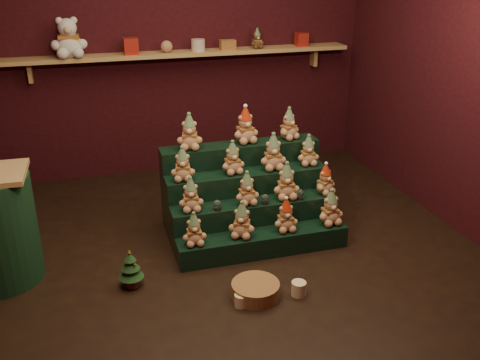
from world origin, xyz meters
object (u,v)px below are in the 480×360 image
object	(u,v)px
snow_globe_c	(300,194)
brown_bear	(257,39)
mug_left	(241,300)
snow_globe_a	(217,205)
mug_right	(299,289)
mini_christmas_tree	(131,269)
snow_globe_b	(265,199)
wicker_basket	(255,290)
riser_tier_front	(263,243)
white_bear	(68,32)

from	to	relation	value
snow_globe_c	brown_bear	distance (m)	2.03
mug_left	snow_globe_a	bearing A→B (deg)	87.34
snow_globe_a	mug_right	world-z (taller)	snow_globe_a
mini_christmas_tree	mug_right	world-z (taller)	mini_christmas_tree
snow_globe_b	wicker_basket	distance (m)	0.85
snow_globe_b	mug_left	distance (m)	0.97
wicker_basket	mug_right	bearing A→B (deg)	-13.24
snow_globe_c	wicker_basket	world-z (taller)	snow_globe_c
riser_tier_front	brown_bear	bearing A→B (deg)	73.77
snow_globe_b	white_bear	distance (m)	2.52
snow_globe_c	mug_left	distance (m)	1.15
snow_globe_c	mini_christmas_tree	bearing A→B (deg)	-166.75
snow_globe_c	mug_left	size ratio (longest dim) A/B	0.96
snow_globe_a	snow_globe_c	size ratio (longest dim) A/B	0.97
wicker_basket	brown_bear	xyz separation A→B (m)	(0.80, 2.46, 1.37)
snow_globe_a	mini_christmas_tree	size ratio (longest dim) A/B	0.28
riser_tier_front	mug_right	world-z (taller)	riser_tier_front
white_bear	snow_globe_a	bearing A→B (deg)	-61.71
mug_left	white_bear	distance (m)	3.11
mini_christmas_tree	wicker_basket	distance (m)	0.91
snow_globe_a	snow_globe_c	xyz separation A→B (m)	(0.71, 0.00, 0.00)
mug_right	brown_bear	world-z (taller)	brown_bear
white_bear	riser_tier_front	bearing A→B (deg)	-56.51
white_bear	mug_left	bearing A→B (deg)	-70.78
wicker_basket	mini_christmas_tree	bearing A→B (deg)	155.66
riser_tier_front	brown_bear	world-z (taller)	brown_bear
riser_tier_front	white_bear	world-z (taller)	white_bear
riser_tier_front	mug_right	xyz separation A→B (m)	(0.06, -0.62, -0.04)
mug_right	brown_bear	bearing A→B (deg)	78.86
snow_globe_b	wicker_basket	xyz separation A→B (m)	(-0.31, -0.71, -0.35)
riser_tier_front	wicker_basket	xyz separation A→B (m)	(-0.24, -0.55, -0.04)
mini_christmas_tree	white_bear	distance (m)	2.53
snow_globe_b	white_bear	xyz separation A→B (m)	(-1.41, 1.74, 1.15)
brown_bear	snow_globe_a	bearing A→B (deg)	-123.13
mug_left	snow_globe_b	bearing A→B (deg)	61.08
snow_globe_a	snow_globe_b	distance (m)	0.40
snow_globe_b	mug_left	size ratio (longest dim) A/B	0.92
snow_globe_b	snow_globe_c	size ratio (longest dim) A/B	0.95
snow_globe_c	white_bear	size ratio (longest dim) A/B	0.19
snow_globe_b	snow_globe_a	bearing A→B (deg)	180.00
snow_globe_c	mini_christmas_tree	size ratio (longest dim) A/B	0.29
snow_globe_a	mini_christmas_tree	world-z (taller)	snow_globe_a
riser_tier_front	wicker_basket	size ratio (longest dim) A/B	4.08
mug_right	snow_globe_b	bearing A→B (deg)	89.39
white_bear	brown_bear	size ratio (longest dim) A/B	2.37
snow_globe_a	mug_right	xyz separation A→B (m)	(0.39, -0.78, -0.35)
riser_tier_front	brown_bear	size ratio (longest dim) A/B	6.98
mini_christmas_tree	mug_left	size ratio (longest dim) A/B	3.36
snow_globe_a	mini_christmas_tree	distance (m)	0.85
riser_tier_front	snow_globe_a	distance (m)	0.49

